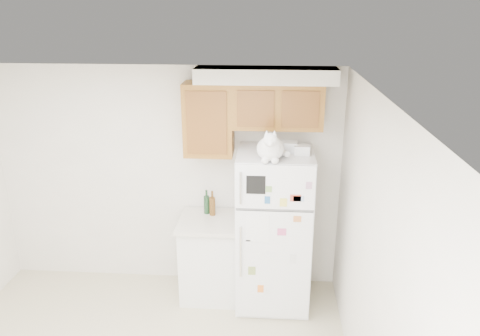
# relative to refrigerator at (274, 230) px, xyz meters

# --- Properties ---
(room_shell) EXTENTS (3.84, 4.04, 2.52)m
(room_shell) POSITION_rel_refrigerator_xyz_m (-1.07, -1.36, 0.82)
(room_shell) COLOR beige
(room_shell) RESTS_ON ground_plane
(refrigerator) EXTENTS (0.76, 0.78, 1.70)m
(refrigerator) POSITION_rel_refrigerator_xyz_m (0.00, 0.00, 0.00)
(refrigerator) COLOR white
(refrigerator) RESTS_ON ground_plane
(base_counter) EXTENTS (0.64, 0.64, 0.92)m
(base_counter) POSITION_rel_refrigerator_xyz_m (-0.69, 0.07, -0.39)
(base_counter) COLOR white
(base_counter) RESTS_ON ground_plane
(cat) EXTENTS (0.32, 0.47, 0.33)m
(cat) POSITION_rel_refrigerator_xyz_m (-0.05, -0.25, 0.97)
(cat) COLOR white
(cat) RESTS_ON refrigerator
(storage_box_back) EXTENTS (0.19, 0.15, 0.10)m
(storage_box_back) POSITION_rel_refrigerator_xyz_m (0.12, 0.05, 0.90)
(storage_box_back) COLOR white
(storage_box_back) RESTS_ON refrigerator
(storage_box_front) EXTENTS (0.15, 0.11, 0.09)m
(storage_box_front) POSITION_rel_refrigerator_xyz_m (0.25, -0.04, 0.89)
(storage_box_front) COLOR white
(storage_box_front) RESTS_ON refrigerator
(bottle_green) EXTENTS (0.06, 0.06, 0.27)m
(bottle_green) POSITION_rel_refrigerator_xyz_m (-0.73, 0.22, 0.20)
(bottle_green) COLOR #19381E
(bottle_green) RESTS_ON base_counter
(bottle_amber) EXTENTS (0.06, 0.06, 0.28)m
(bottle_amber) POSITION_rel_refrigerator_xyz_m (-0.67, 0.18, 0.21)
(bottle_amber) COLOR #593814
(bottle_amber) RESTS_ON base_counter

